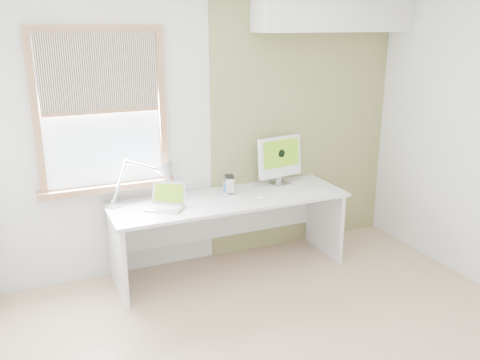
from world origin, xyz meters
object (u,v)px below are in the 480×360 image
desk (227,215)px  imac (280,158)px  laptop (167,202)px  external_drive (229,184)px  desk_lamp (157,177)px

desk → imac: size_ratio=4.45×
laptop → external_drive: 0.68m
desk → desk_lamp: 0.75m
imac → external_drive: bearing=-174.1°
external_drive → imac: imac is taller
external_drive → desk: bearing=-127.8°
external_drive → laptop: bearing=-166.6°
laptop → external_drive: bearing=13.4°
desk → laptop: size_ratio=5.68×
imac → desk: bearing=-167.6°
desk → imac: 0.79m
desk_lamp → imac: imac is taller
laptop → external_drive: size_ratio=2.35×
laptop → imac: 1.26m
laptop → external_drive: (0.66, 0.16, 0.03)m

